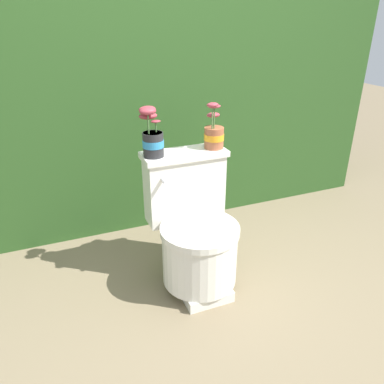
% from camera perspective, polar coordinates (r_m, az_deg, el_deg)
% --- Properties ---
extents(ground_plane, '(12.00, 12.00, 0.00)m').
position_cam_1_polar(ground_plane, '(2.15, 3.33, -14.45)').
color(ground_plane, '#75664C').
extents(hedge_backdrop, '(3.30, 0.92, 1.76)m').
position_cam_1_polar(hedge_backdrop, '(2.89, -7.33, 15.33)').
color(hedge_backdrop, '#284C1E').
rests_on(hedge_backdrop, ground).
extents(toilet, '(0.45, 0.51, 0.73)m').
position_cam_1_polar(toilet, '(2.03, 0.43, -6.34)').
color(toilet, silver).
rests_on(toilet, ground).
extents(potted_plant_left, '(0.12, 0.12, 0.25)m').
position_cam_1_polar(potted_plant_left, '(1.89, -6.11, 8.40)').
color(potted_plant_left, '#262628').
rests_on(potted_plant_left, toilet).
extents(potted_plant_midleft, '(0.11, 0.11, 0.25)m').
position_cam_1_polar(potted_plant_midleft, '(2.01, 3.36, 8.85)').
color(potted_plant_midleft, '#9E5638').
rests_on(potted_plant_midleft, toilet).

